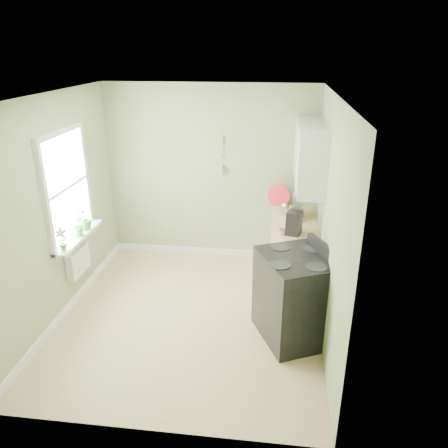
# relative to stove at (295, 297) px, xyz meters

# --- Properties ---
(floor) EXTENTS (3.20, 3.60, 0.02)m
(floor) POSITION_rel_stove_xyz_m (-1.28, 0.23, -0.53)
(floor) COLOR tan
(floor) RESTS_ON ground
(ceiling) EXTENTS (3.20, 3.60, 0.02)m
(ceiling) POSITION_rel_stove_xyz_m (-1.28, 0.23, 2.19)
(ceiling) COLOR white
(ceiling) RESTS_ON wall_back
(wall_back) EXTENTS (3.20, 0.02, 2.70)m
(wall_back) POSITION_rel_stove_xyz_m (-1.28, 2.04, 0.83)
(wall_back) COLOR #9AA973
(wall_back) RESTS_ON floor
(wall_left) EXTENTS (0.02, 3.60, 2.70)m
(wall_left) POSITION_rel_stove_xyz_m (-2.89, 0.23, 0.83)
(wall_left) COLOR #9AA973
(wall_left) RESTS_ON floor
(wall_right) EXTENTS (0.02, 3.60, 2.70)m
(wall_right) POSITION_rel_stove_xyz_m (0.33, 0.23, 0.83)
(wall_right) COLOR #9AA973
(wall_right) RESTS_ON floor
(base_cabinets) EXTENTS (0.60, 1.60, 0.87)m
(base_cabinets) POSITION_rel_stove_xyz_m (0.02, 1.23, -0.09)
(base_cabinets) COLOR white
(base_cabinets) RESTS_ON floor
(countertop) EXTENTS (0.64, 1.60, 0.04)m
(countertop) POSITION_rel_stove_xyz_m (0.01, 1.23, 0.37)
(countertop) COLOR #DAC385
(countertop) RESTS_ON base_cabinets
(upper_cabinets) EXTENTS (0.35, 1.40, 0.80)m
(upper_cabinets) POSITION_rel_stove_xyz_m (0.15, 1.33, 1.33)
(upper_cabinets) COLOR white
(upper_cabinets) RESTS_ON wall_right
(window) EXTENTS (0.06, 1.14, 1.44)m
(window) POSITION_rel_stove_xyz_m (-2.86, 0.53, 1.03)
(window) COLOR white
(window) RESTS_ON wall_left
(window_sill) EXTENTS (0.18, 1.14, 0.04)m
(window_sill) POSITION_rel_stove_xyz_m (-2.79, 0.53, 0.36)
(window_sill) COLOR white
(window_sill) RESTS_ON wall_left
(radiator) EXTENTS (0.12, 0.50, 0.35)m
(radiator) POSITION_rel_stove_xyz_m (-2.82, 0.48, 0.03)
(radiator) COLOR white
(radiator) RESTS_ON wall_left
(wall_utensils) EXTENTS (0.02, 0.14, 0.58)m
(wall_utensils) POSITION_rel_stove_xyz_m (-1.08, 2.01, 1.04)
(wall_utensils) COLOR #DAC385
(wall_utensils) RESTS_ON wall_back
(stove) EXTENTS (1.05, 1.07, 1.16)m
(stove) POSITION_rel_stove_xyz_m (0.00, 0.00, 0.00)
(stove) COLOR black
(stove) RESTS_ON floor
(stand_mixer) EXTENTS (0.20, 0.34, 0.40)m
(stand_mixer) POSITION_rel_stove_xyz_m (0.04, 1.48, 0.56)
(stand_mixer) COLOR #B2B2B7
(stand_mixer) RESTS_ON countertop
(kettle) EXTENTS (0.17, 0.10, 0.18)m
(kettle) POSITION_rel_stove_xyz_m (-0.14, 1.60, 0.48)
(kettle) COLOR silver
(kettle) RESTS_ON countertop
(coffee_maker) EXTENTS (0.23, 0.24, 0.31)m
(coffee_maker) POSITION_rel_stove_xyz_m (-0.02, 0.90, 0.53)
(coffee_maker) COLOR black
(coffee_maker) RESTS_ON countertop
(red_tray) EXTENTS (0.34, 0.12, 0.34)m
(red_tray) POSITION_rel_stove_xyz_m (-0.23, 1.95, 0.56)
(red_tray) COLOR red
(red_tray) RESTS_ON countertop
(jar) EXTENTS (0.08, 0.08, 0.08)m
(jar) POSITION_rel_stove_xyz_m (-0.17, 0.85, 0.43)
(jar) COLOR tan
(jar) RESTS_ON countertop
(plant_a) EXTENTS (0.19, 0.18, 0.30)m
(plant_a) POSITION_rel_stove_xyz_m (-2.78, 0.08, 0.53)
(plant_a) COLOR #37732C
(plant_a) RESTS_ON window_sill
(plant_b) EXTENTS (0.20, 0.21, 0.30)m
(plant_b) POSITION_rel_stove_xyz_m (-2.78, 0.53, 0.53)
(plant_b) COLOR #37732C
(plant_b) RESTS_ON window_sill
(plant_c) EXTENTS (0.22, 0.22, 0.30)m
(plant_c) POSITION_rel_stove_xyz_m (-2.78, 0.75, 0.53)
(plant_c) COLOR #37732C
(plant_c) RESTS_ON window_sill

